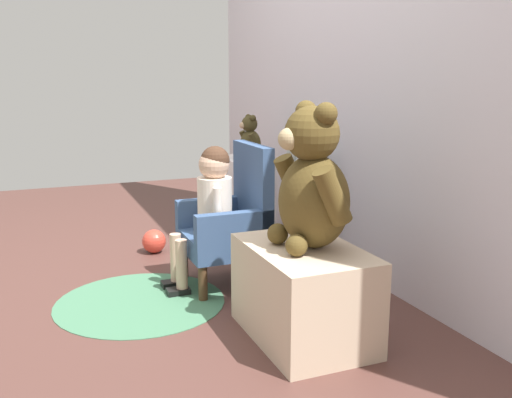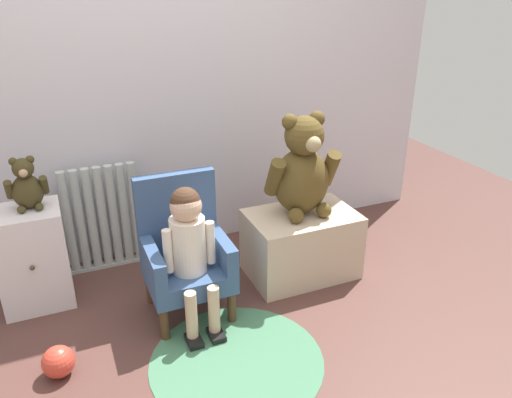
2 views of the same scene
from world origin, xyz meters
name	(u,v)px [view 1 (image 1 of 2)]	position (x,y,z in m)	size (l,w,h in m)	color
ground_plane	(147,294)	(0.00, 0.00, 0.00)	(6.00, 6.00, 0.00)	#52322C
back_wall	(356,43)	(0.00, 1.13, 1.20)	(3.80, 0.05, 2.40)	silver
radiator	(304,201)	(-0.31, 1.00, 0.31)	(0.43, 0.05, 0.63)	#B3BBB6
small_dresser	(245,199)	(-0.70, 0.78, 0.27)	(0.34, 0.31, 0.54)	silver
child_armchair	(232,221)	(0.01, 0.44, 0.32)	(0.40, 0.38, 0.71)	#37527C
child_figure	(210,197)	(0.01, 0.33, 0.46)	(0.25, 0.35, 0.71)	#F1E1CF
low_bench	(303,293)	(0.70, 0.49, 0.19)	(0.60, 0.40, 0.38)	#CCB396
large_teddy_bear	(312,185)	(0.70, 0.52, 0.63)	(0.41, 0.29, 0.57)	brown
small_teddy_bear	(250,139)	(-0.66, 0.80, 0.65)	(0.19, 0.14, 0.27)	#3D351B
floor_rug	(140,302)	(0.09, -0.05, 0.00)	(0.79, 0.79, 0.01)	#437756
toy_ball	(154,241)	(-0.64, 0.18, 0.07)	(0.14, 0.14, 0.14)	#D13F2E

